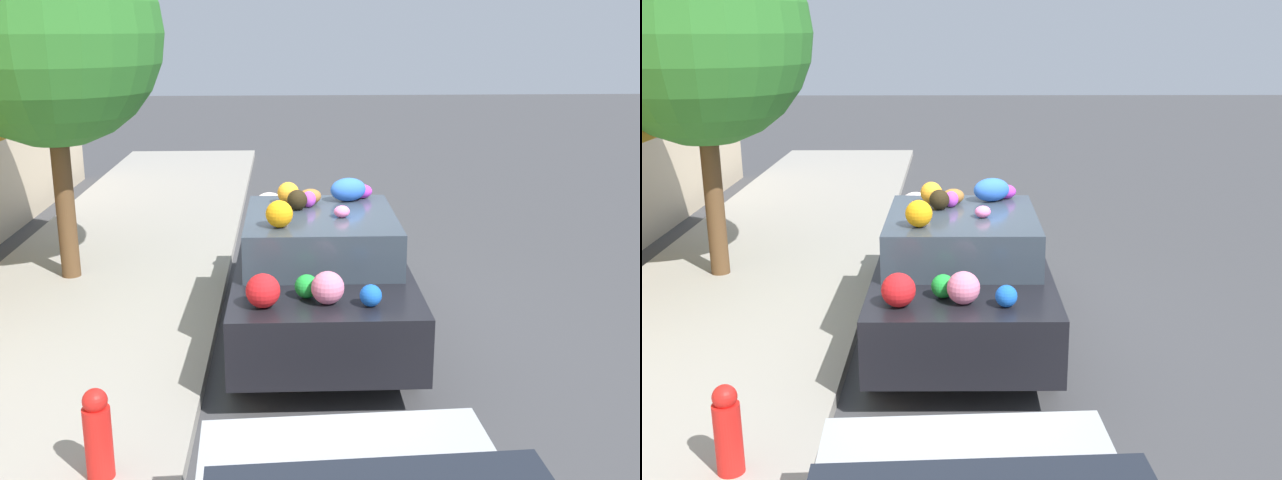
% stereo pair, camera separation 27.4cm
% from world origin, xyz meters
% --- Properties ---
extents(ground_plane, '(60.00, 60.00, 0.00)m').
position_xyz_m(ground_plane, '(0.00, 0.00, 0.00)').
color(ground_plane, '#424244').
extents(sidewalk_curb, '(24.00, 3.20, 0.14)m').
position_xyz_m(sidewalk_curb, '(0.00, 2.70, 0.07)').
color(sidewalk_curb, '#9E998E').
rests_on(sidewalk_curb, ground).
extents(street_tree, '(2.76, 2.76, 4.46)m').
position_xyz_m(street_tree, '(1.74, 3.14, 3.20)').
color(street_tree, brown).
rests_on(street_tree, sidewalk_curb).
extents(fire_hydrant, '(0.20, 0.20, 0.70)m').
position_xyz_m(fire_hydrant, '(-2.90, 1.69, 0.48)').
color(fire_hydrant, red).
rests_on(fire_hydrant, sidewalk_curb).
extents(art_car, '(3.98, 1.82, 1.67)m').
position_xyz_m(art_car, '(-0.03, -0.05, 0.75)').
color(art_car, black).
rests_on(art_car, ground).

